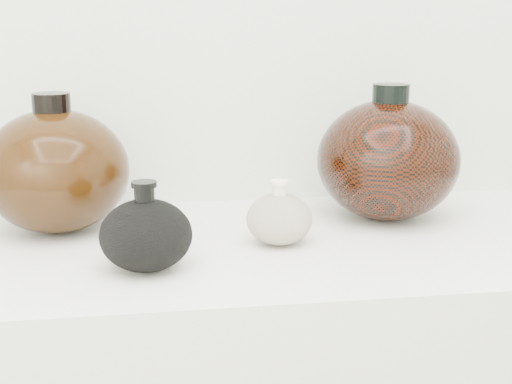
{
  "coord_description": "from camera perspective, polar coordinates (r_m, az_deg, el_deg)",
  "views": [
    {
      "loc": [
        -0.11,
        -0.09,
        1.24
      ],
      "look_at": [
        0.04,
        0.92,
        0.99
      ],
      "focal_mm": 50.0,
      "sensor_mm": 36.0,
      "label": 1
    }
  ],
  "objects": [
    {
      "name": "left_round_pot",
      "position": [
        1.18,
        -15.71,
        1.68
      ],
      "size": [
        0.25,
        0.25,
        0.22
      ],
      "color": "black",
      "rests_on": "display_counter"
    },
    {
      "name": "black_gourd_vase",
      "position": [
        0.98,
        -8.8,
        -3.37
      ],
      "size": [
        0.16,
        0.16,
        0.12
      ],
      "color": "black",
      "rests_on": "display_counter"
    },
    {
      "name": "cream_gourd_vase",
      "position": [
        1.08,
        1.87,
        -2.12
      ],
      "size": [
        0.11,
        0.11,
        0.1
      ],
      "color": "beige",
      "rests_on": "display_counter"
    },
    {
      "name": "right_round_pot",
      "position": [
        1.22,
        10.5,
        2.57
      ],
      "size": [
        0.31,
        0.31,
        0.23
      ],
      "color": "black",
      "rests_on": "display_counter"
    }
  ]
}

